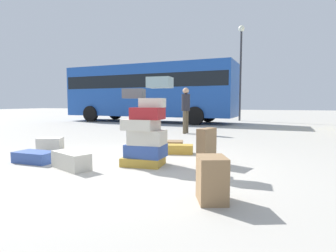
{
  "coord_description": "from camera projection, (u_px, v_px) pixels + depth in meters",
  "views": [
    {
      "loc": [
        2.05,
        -4.19,
        1.09
      ],
      "look_at": [
        0.1,
        1.44,
        0.58
      ],
      "focal_mm": 29.29,
      "sensor_mm": 36.0,
      "label": 1
    }
  ],
  "objects": [
    {
      "name": "suitcase_brown_foreground_far",
      "position": [
        212.0,
        179.0,
        3.0
      ],
      "size": [
        0.42,
        0.47,
        0.5
      ],
      "primitive_type": "cube",
      "rotation": [
        0.0,
        0.0,
        0.37
      ],
      "color": "olive",
      "rests_on": "ground"
    },
    {
      "name": "suitcase_navy_behind_tower",
      "position": [
        35.0,
        157.0,
        5.01
      ],
      "size": [
        0.75,
        0.43,
        0.2
      ],
      "primitive_type": "cube",
      "rotation": [
        0.0,
        0.0,
        -0.03
      ],
      "color": "#334F99",
      "rests_on": "ground"
    },
    {
      "name": "person_bearded_onlooker",
      "position": [
        186.0,
        106.0,
        9.67
      ],
      "size": [
        0.3,
        0.34,
        1.61
      ],
      "rotation": [
        0.0,
        0.0,
        -1.67
      ],
      "color": "brown",
      "rests_on": "ground"
    },
    {
      "name": "suitcase_brown_left_side",
      "position": [
        172.0,
        145.0,
        6.43
      ],
      "size": [
        0.59,
        0.51,
        0.2
      ],
      "primitive_type": "cube",
      "rotation": [
        0.0,
        0.0,
        0.25
      ],
      "color": "olive",
      "rests_on": "ground"
    },
    {
      "name": "lamp_post",
      "position": [
        241.0,
        58.0,
        16.4
      ],
      "size": [
        0.36,
        0.36,
        5.66
      ],
      "color": "#333338",
      "rests_on": "ground"
    },
    {
      "name": "ground_plane",
      "position": [
        135.0,
        166.0,
        4.7
      ],
      "size": [
        80.0,
        80.0,
        0.0
      ],
      "primitive_type": "plane",
      "color": "#ADA89E"
    },
    {
      "name": "suitcase_tan_white_trunk",
      "position": [
        178.0,
        149.0,
        5.86
      ],
      "size": [
        0.68,
        0.41,
        0.19
      ],
      "primitive_type": "cube",
      "rotation": [
        0.0,
        0.0,
        0.21
      ],
      "color": "#B28C33",
      "rests_on": "ground"
    },
    {
      "name": "suitcase_tower",
      "position": [
        146.0,
        131.0,
        4.73
      ],
      "size": [
        0.95,
        0.63,
        1.52
      ],
      "color": "#B28C33",
      "rests_on": "ground"
    },
    {
      "name": "parked_bus",
      "position": [
        149.0,
        90.0,
        15.58
      ],
      "size": [
        9.83,
        3.26,
        3.15
      ],
      "rotation": [
        0.0,
        0.0,
        -0.07
      ],
      "color": "#1E4CA5",
      "rests_on": "ground"
    },
    {
      "name": "suitcase_cream_upright_blue",
      "position": [
        50.0,
        145.0,
        6.07
      ],
      "size": [
        0.59,
        0.51,
        0.31
      ],
      "primitive_type": "cube",
      "rotation": [
        0.0,
        0.0,
        0.41
      ],
      "color": "beige",
      "rests_on": "ground"
    },
    {
      "name": "suitcase_cream_foreground_near",
      "position": [
        71.0,
        160.0,
        4.51
      ],
      "size": [
        0.83,
        0.59,
        0.28
      ],
      "primitive_type": "cube",
      "rotation": [
        0.0,
        0.0,
        -0.4
      ],
      "color": "beige",
      "rests_on": "ground"
    },
    {
      "name": "suitcase_brown_right_side",
      "position": [
        207.0,
        146.0,
        4.89
      ],
      "size": [
        0.3,
        0.46,
        0.64
      ],
      "primitive_type": "cube",
      "rotation": [
        0.0,
        0.0,
        -0.31
      ],
      "color": "olive",
      "rests_on": "ground"
    }
  ]
}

